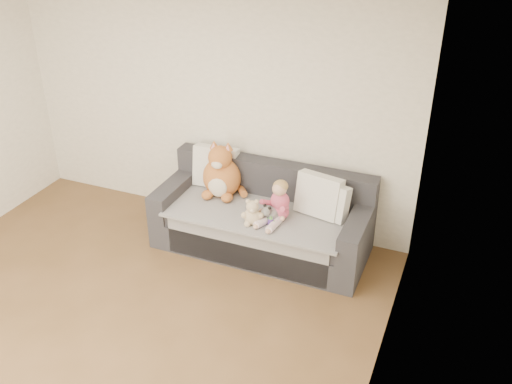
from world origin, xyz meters
TOP-DOWN VIEW (x-y plane):
  - room_shell at (0.00, 0.42)m, footprint 5.00×5.00m
  - sofa at (0.78, 2.06)m, footprint 2.20×0.94m
  - cushion_left at (0.13, 2.32)m, footprint 0.50×0.25m
  - cushion_right_back at (1.34, 2.15)m, footprint 0.49×0.30m
  - cushion_right_front at (1.45, 2.15)m, footprint 0.43×0.29m
  - toddler at (1.00, 1.90)m, footprint 0.29×0.43m
  - plush_cat at (0.27, 2.16)m, footprint 0.51×0.46m
  - teddy_bear at (0.80, 1.72)m, footprint 0.21×0.17m
  - plush_cow at (0.95, 1.86)m, footprint 0.16×0.24m
  - sippy_cup at (0.98, 1.76)m, footprint 0.10×0.08m

SIDE VIEW (x-z plane):
  - sofa at x=0.78m, z-range -0.12..0.73m
  - sippy_cup at x=0.98m, z-range 0.48..0.58m
  - plush_cow at x=0.95m, z-range 0.46..0.65m
  - teddy_bear at x=0.80m, z-range 0.44..0.72m
  - toddler at x=1.00m, z-range 0.44..0.86m
  - cushion_right_front at x=1.45m, z-range 0.47..0.84m
  - cushion_right_back at x=1.34m, z-range 0.47..0.90m
  - cushion_left at x=0.13m, z-range 0.46..0.93m
  - plush_cat at x=0.27m, z-range 0.39..1.02m
  - room_shell at x=0.00m, z-range -1.20..3.80m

